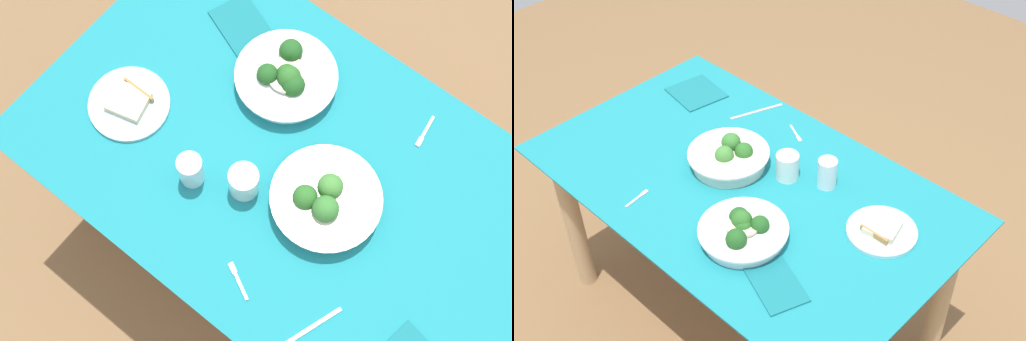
# 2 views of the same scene
# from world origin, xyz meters

# --- Properties ---
(ground_plane) EXTENTS (6.00, 6.00, 0.00)m
(ground_plane) POSITION_xyz_m (0.00, 0.00, 0.00)
(ground_plane) COLOR brown
(dining_table) EXTENTS (1.44, 0.87, 0.71)m
(dining_table) POSITION_xyz_m (0.00, 0.00, 0.60)
(dining_table) COLOR #197A84
(dining_table) RESTS_ON ground_plane
(broccoli_bowl_far) EXTENTS (0.28, 0.28, 0.11)m
(broccoli_bowl_far) POSITION_xyz_m (-0.10, 0.03, 0.75)
(broccoli_bowl_far) COLOR silver
(broccoli_bowl_far) RESTS_ON dining_table
(broccoli_bowl_near) EXTENTS (0.28, 0.28, 0.10)m
(broccoli_bowl_near) POSITION_xyz_m (0.19, -0.18, 0.75)
(broccoli_bowl_near) COLOR white
(broccoli_bowl_near) RESTS_ON dining_table
(bread_side_plate) EXTENTS (0.22, 0.22, 0.03)m
(bread_side_plate) POSITION_xyz_m (0.47, 0.13, 0.72)
(bread_side_plate) COLOR #99C6D1
(bread_side_plate) RESTS_ON dining_table
(water_glass_center) EXTENTS (0.08, 0.08, 0.09)m
(water_glass_center) POSITION_xyz_m (0.09, 0.12, 0.76)
(water_glass_center) COLOR silver
(water_glass_center) RESTS_ON dining_table
(water_glass_side) EXTENTS (0.06, 0.06, 0.10)m
(water_glass_side) POSITION_xyz_m (0.21, 0.18, 0.76)
(water_glass_side) COLOR silver
(water_glass_side) RESTS_ON dining_table
(fork_by_far_bowl) EXTENTS (0.02, 0.10, 0.00)m
(fork_by_far_bowl) POSITION_xyz_m (-0.19, -0.29, 0.72)
(fork_by_far_bowl) COLOR #B7B7BC
(fork_by_far_bowl) RESTS_ON dining_table
(fork_by_near_bowl) EXTENTS (0.09, 0.05, 0.00)m
(fork_by_near_bowl) POSITION_xyz_m (-0.05, 0.31, 0.72)
(fork_by_near_bowl) COLOR #B7B7BC
(fork_by_near_bowl) RESTS_ON dining_table
(table_knife_left) EXTENTS (0.08, 0.20, 0.00)m
(table_knife_left) POSITION_xyz_m (-0.25, 0.31, 0.71)
(table_knife_left) COLOR #B7B7BC
(table_knife_left) RESTS_ON dining_table
(napkin_folded_upper) EXTENTS (0.22, 0.21, 0.01)m
(napkin_folded_upper) POSITION_xyz_m (-0.51, 0.24, 0.72)
(napkin_folded_upper) COLOR #156870
(napkin_folded_upper) RESTS_ON dining_table
(napkin_folded_lower) EXTENTS (0.22, 0.18, 0.01)m
(napkin_folded_lower) POSITION_xyz_m (0.38, -0.25, 0.72)
(napkin_folded_lower) COLOR #156870
(napkin_folded_lower) RESTS_ON dining_table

